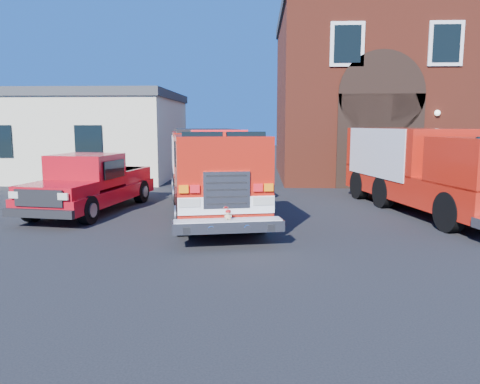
{
  "coord_description": "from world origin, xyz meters",
  "views": [
    {
      "loc": [
        0.41,
        -11.11,
        2.75
      ],
      "look_at": [
        0.0,
        -1.2,
        1.3
      ],
      "focal_mm": 35.0,
      "sensor_mm": 36.0,
      "label": 1
    }
  ],
  "objects_px": {
    "side_building": "(79,134)",
    "fire_engine": "(210,170)",
    "pickup_truck": "(91,184)",
    "secondary_truck": "(429,167)",
    "fire_station": "(425,95)"
  },
  "relations": [
    {
      "from": "side_building",
      "to": "fire_engine",
      "type": "distance_m",
      "value": 12.65
    },
    {
      "from": "side_building",
      "to": "pickup_truck",
      "type": "xyz_separation_m",
      "value": [
        4.11,
        -9.7,
        -1.34
      ]
    },
    {
      "from": "pickup_truck",
      "to": "secondary_truck",
      "type": "relative_size",
      "value": 0.7
    },
    {
      "from": "side_building",
      "to": "pickup_truck",
      "type": "distance_m",
      "value": 10.62
    },
    {
      "from": "fire_engine",
      "to": "secondary_truck",
      "type": "distance_m",
      "value": 6.83
    },
    {
      "from": "pickup_truck",
      "to": "fire_engine",
      "type": "bearing_deg",
      "value": -2.02
    },
    {
      "from": "pickup_truck",
      "to": "secondary_truck",
      "type": "xyz_separation_m",
      "value": [
        10.6,
        0.39,
        0.55
      ]
    },
    {
      "from": "secondary_truck",
      "to": "fire_station",
      "type": "bearing_deg",
      "value": 72.35
    },
    {
      "from": "side_building",
      "to": "secondary_truck",
      "type": "xyz_separation_m",
      "value": [
        14.72,
        -9.31,
        -0.79
      ]
    },
    {
      "from": "fire_engine",
      "to": "pickup_truck",
      "type": "relative_size",
      "value": 1.5
    },
    {
      "from": "fire_engine",
      "to": "secondary_truck",
      "type": "bearing_deg",
      "value": 4.44
    },
    {
      "from": "secondary_truck",
      "to": "side_building",
      "type": "bearing_deg",
      "value": 147.69
    },
    {
      "from": "fire_station",
      "to": "pickup_truck",
      "type": "relative_size",
      "value": 2.61
    },
    {
      "from": "fire_engine",
      "to": "secondary_truck",
      "type": "height_order",
      "value": "same"
    },
    {
      "from": "fire_engine",
      "to": "pickup_truck",
      "type": "bearing_deg",
      "value": 177.98
    }
  ]
}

